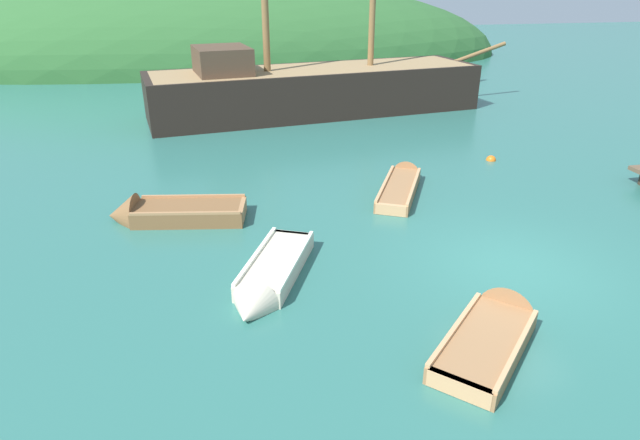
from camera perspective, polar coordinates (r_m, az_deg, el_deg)
ground_plane at (r=12.61m, az=19.83°, el=-4.66°), size 120.00×120.00×0.00m
shore_hill at (r=43.49m, az=-12.07°, el=16.27°), size 46.64×18.24×11.74m
sailing_ship at (r=25.40m, az=-0.76°, el=13.04°), size 17.87×5.97×13.57m
rowboat_outer_left at (r=10.14m, az=17.96°, el=-11.31°), size 3.01×3.00×1.07m
rowboat_portside at (r=16.36m, az=8.65°, el=3.69°), size 2.59×3.85×0.87m
rowboat_far at (r=14.57m, az=-15.78°, el=0.54°), size 3.68×1.81×1.18m
rowboat_outer_right at (r=11.21m, az=-5.39°, el=-6.24°), size 2.30×3.48×0.94m
buoy_orange at (r=19.67m, az=17.70°, el=6.07°), size 0.34×0.34×0.34m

